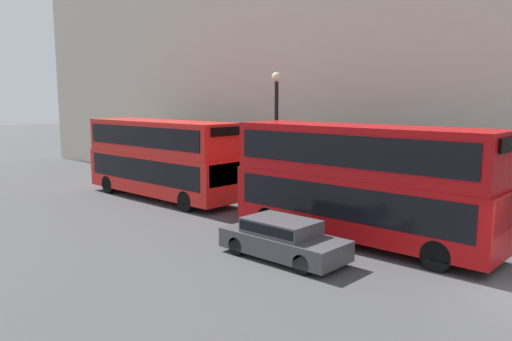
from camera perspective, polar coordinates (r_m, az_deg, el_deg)
bus_leading at (r=18.75m, az=11.79°, el=-0.93°), size 2.59×10.15×4.36m
bus_second_in_queue at (r=26.96m, az=-10.82°, el=1.66°), size 2.59×10.04×4.16m
car_dark_sedan at (r=16.88m, az=3.07°, el=-7.67°), size 1.81×4.40×1.34m
street_lamp at (r=23.13m, az=2.34°, el=5.00°), size 0.44×0.44×6.52m
pedestrian at (r=23.40m, az=6.72°, el=-2.98°), size 0.36×0.36×1.73m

